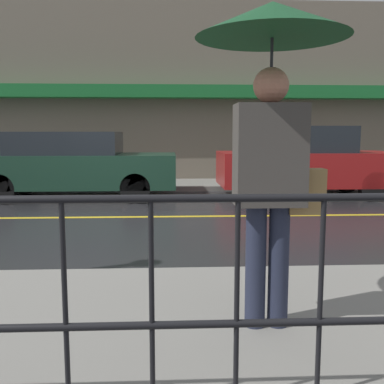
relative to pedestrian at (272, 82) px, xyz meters
name	(u,v)px	position (x,y,z in m)	size (l,w,h in m)	color
ground_plane	(111,217)	(-1.68, 4.77, -1.75)	(80.00, 80.00, 0.00)	#262628
sidewalk_near	(21,336)	(-1.68, 0.05, -1.69)	(28.00, 2.62, 0.13)	gray
sidewalk_far	(132,185)	(-1.68, 9.17, -1.69)	(28.00, 2.00, 0.13)	gray
lane_marking	(111,217)	(-1.68, 4.77, -1.75)	(25.20, 0.12, 0.01)	gold
building_storefront	(134,93)	(-1.68, 10.30, 0.84)	(28.00, 0.85, 5.17)	#706656
pedestrian	(272,82)	(0.00, 0.00, 0.00)	(0.98, 0.98, 2.12)	#23283D
car_dark_green	(74,165)	(-2.78, 7.13, -1.00)	(4.41, 1.78, 1.47)	#193828
car_red	(305,162)	(2.41, 7.13, -0.95)	(3.96, 1.75, 1.59)	maroon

